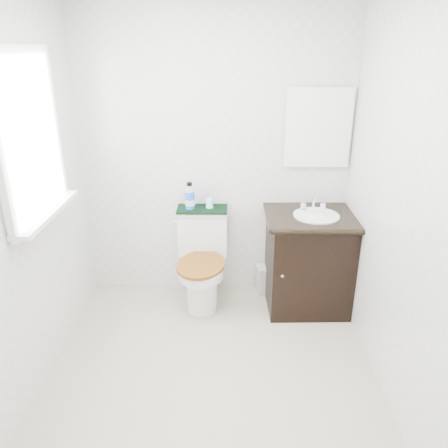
{
  "coord_description": "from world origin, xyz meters",
  "views": [
    {
      "loc": [
        0.11,
        -2.3,
        2.05
      ],
      "look_at": [
        0.08,
        0.75,
        0.8
      ],
      "focal_mm": 35.0,
      "sensor_mm": 36.0,
      "label": 1
    }
  ],
  "objects_px": {
    "toilet": "(202,264)",
    "cup": "(209,203)",
    "vanity": "(308,259)",
    "mouthwash_bottle": "(190,197)",
    "trash_bin": "(266,279)"
  },
  "relations": [
    {
      "from": "vanity",
      "to": "cup",
      "type": "xyz_separation_m",
      "value": [
        -0.81,
        0.2,
        0.41
      ]
    },
    {
      "from": "toilet",
      "to": "cup",
      "type": "height_order",
      "value": "cup"
    },
    {
      "from": "cup",
      "to": "trash_bin",
      "type": "bearing_deg",
      "value": -0.43
    },
    {
      "from": "vanity",
      "to": "mouthwash_bottle",
      "type": "distance_m",
      "value": 1.1
    },
    {
      "from": "trash_bin",
      "to": "cup",
      "type": "bearing_deg",
      "value": 179.57
    },
    {
      "from": "trash_bin",
      "to": "mouthwash_bottle",
      "type": "height_order",
      "value": "mouthwash_bottle"
    },
    {
      "from": "toilet",
      "to": "mouthwash_bottle",
      "type": "height_order",
      "value": "mouthwash_bottle"
    },
    {
      "from": "vanity",
      "to": "cup",
      "type": "relative_size",
      "value": 11.54
    },
    {
      "from": "toilet",
      "to": "vanity",
      "type": "height_order",
      "value": "vanity"
    },
    {
      "from": "vanity",
      "to": "trash_bin",
      "type": "bearing_deg",
      "value": 148.16
    },
    {
      "from": "mouthwash_bottle",
      "to": "trash_bin",
      "type": "bearing_deg",
      "value": 1.42
    },
    {
      "from": "vanity",
      "to": "toilet",
      "type": "bearing_deg",
      "value": 175.75
    },
    {
      "from": "toilet",
      "to": "cup",
      "type": "relative_size",
      "value": 9.87
    },
    {
      "from": "vanity",
      "to": "mouthwash_bottle",
      "type": "bearing_deg",
      "value": 169.53
    },
    {
      "from": "trash_bin",
      "to": "cup",
      "type": "distance_m",
      "value": 0.87
    }
  ]
}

